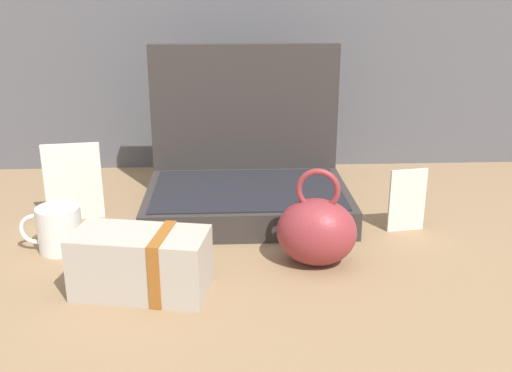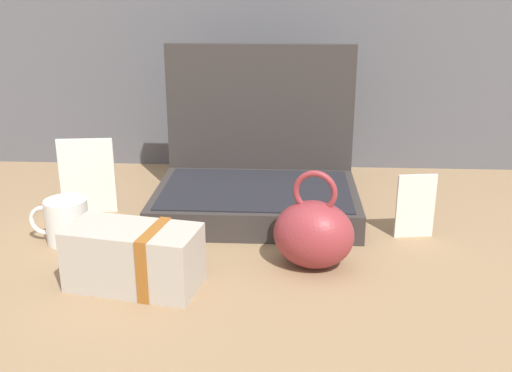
{
  "view_description": "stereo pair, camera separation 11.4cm",
  "coord_description": "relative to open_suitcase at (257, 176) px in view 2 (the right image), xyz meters",
  "views": [
    {
      "loc": [
        -0.06,
        -1.09,
        0.51
      ],
      "look_at": [
        -0.01,
        -0.02,
        0.14
      ],
      "focal_mm": 41.66,
      "sensor_mm": 36.0,
      "label": 1
    },
    {
      "loc": [
        0.05,
        -1.09,
        0.51
      ],
      "look_at": [
        -0.01,
        -0.02,
        0.14
      ],
      "focal_mm": 41.66,
      "sensor_mm": 36.0,
      "label": 2
    }
  ],
  "objects": [
    {
      "name": "ground_plane",
      "position": [
        0.02,
        -0.22,
        -0.08
      ],
      "size": [
        6.0,
        6.0,
        0.0
      ],
      "primitive_type": "plane",
      "color": "#8C6D4C"
    },
    {
      "name": "info_card_left",
      "position": [
        0.33,
        -0.15,
        -0.01
      ],
      "size": [
        0.08,
        0.02,
        0.14
      ],
      "primitive_type": "cube",
      "rotation": [
        0.0,
        0.0,
        0.15
      ],
      "color": "silver",
      "rests_on": "ground_plane"
    },
    {
      "name": "cream_toiletry_bag",
      "position": [
        -0.19,
        -0.39,
        -0.02
      ],
      "size": [
        0.24,
        0.15,
        0.11
      ],
      "color": "#B2A899",
      "rests_on": "ground_plane"
    },
    {
      "name": "poster_card_right",
      "position": [
        -0.38,
        -0.05,
        0.01
      ],
      "size": [
        0.12,
        0.02,
        0.17
      ],
      "primitive_type": "cube",
      "rotation": [
        0.0,
        0.0,
        0.13
      ],
      "color": "white",
      "rests_on": "ground_plane"
    },
    {
      "name": "teal_pouch_handbag",
      "position": [
        0.12,
        -0.3,
        -0.01
      ],
      "size": [
        0.17,
        0.15,
        0.19
      ],
      "color": "maroon",
      "rests_on": "ground_plane"
    },
    {
      "name": "open_suitcase",
      "position": [
        0.0,
        0.0,
        0.0
      ],
      "size": [
        0.46,
        0.34,
        0.37
      ],
      "color": "#332D2B",
      "rests_on": "ground_plane"
    },
    {
      "name": "coffee_mug",
      "position": [
        -0.38,
        -0.21,
        -0.03
      ],
      "size": [
        0.12,
        0.09,
        0.09
      ],
      "color": "white",
      "rests_on": "ground_plane"
    }
  ]
}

